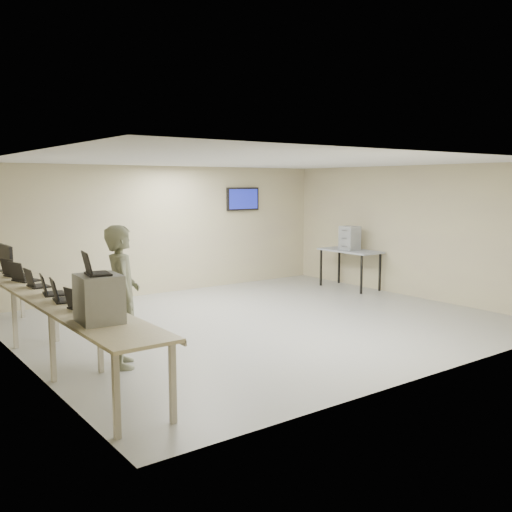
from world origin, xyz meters
TOP-DOWN VIEW (x-y plane):
  - room at (0.03, 0.06)m, footprint 8.01×7.01m
  - workbench at (-3.59, 0.00)m, footprint 0.76×6.00m
  - equipment_box at (-3.65, -1.83)m, footprint 0.48×0.54m
  - laptop_on_box at (-3.70, -1.83)m, footprint 0.32×0.37m
  - laptop_0 at (-3.62, -1.09)m, footprint 0.34×0.39m
  - laptop_1 at (-3.64, -0.48)m, footprint 0.38×0.43m
  - laptop_2 at (-3.63, 0.05)m, footprint 0.37×0.42m
  - laptop_3 at (-3.62, 0.78)m, footprint 0.31×0.37m
  - laptop_4 at (-3.63, 1.43)m, footprint 0.43×0.46m
  - laptop_5 at (-3.63, 1.98)m, footprint 0.43×0.46m
  - monitor_near at (-3.60, 2.43)m, footprint 0.21×0.48m
  - monitor_far at (-3.60, 2.75)m, footprint 0.21×0.47m
  - soldier at (-2.95, -0.83)m, footprint 0.65×0.80m
  - side_table at (3.60, 1.41)m, footprint 0.70×1.50m
  - storage_bins at (3.58, 1.41)m, footprint 0.35×0.39m

SIDE VIEW (x-z plane):
  - side_table at x=3.60m, z-range 0.38..1.28m
  - workbench at x=-3.59m, z-range 0.38..1.28m
  - soldier at x=-2.95m, z-range 0.00..1.88m
  - laptop_0 at x=-3.62m, z-range 0.83..1.11m
  - laptop_3 at x=-3.62m, z-range 0.83..1.11m
  - laptop_2 at x=-3.63m, z-range 0.83..1.12m
  - laptop_5 at x=-3.63m, z-range 0.83..1.13m
  - laptop_1 at x=-3.64m, z-range 0.83..1.13m
  - laptop_4 at x=-3.63m, z-range 0.82..1.13m
  - equipment_box at x=-3.65m, z-range 0.90..1.43m
  - storage_bins at x=3.58m, z-range 0.90..1.45m
  - monitor_far at x=-3.60m, z-range 0.95..1.42m
  - monitor_near at x=-3.60m, z-range 0.95..1.42m
  - room at x=0.03m, z-range 0.01..2.82m
  - laptop_on_box at x=-3.70m, z-range 1.37..1.63m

